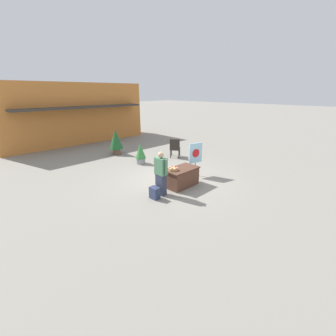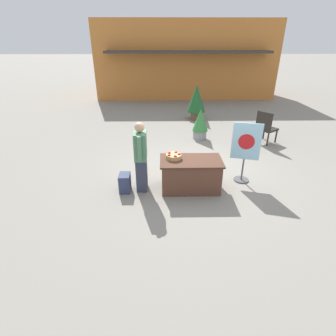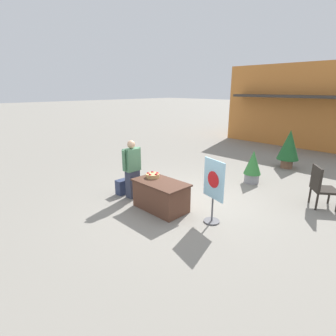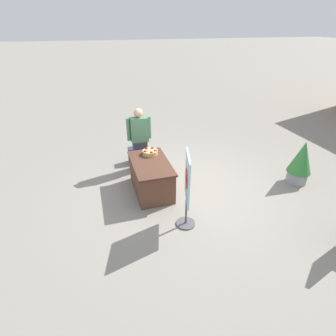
# 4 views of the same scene
# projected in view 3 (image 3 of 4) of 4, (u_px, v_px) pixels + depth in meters

# --- Properties ---
(ground_plane) EXTENTS (120.00, 120.00, 0.00)m
(ground_plane) POSITION_uv_depth(u_px,v_px,m) (183.00, 201.00, 7.01)
(ground_plane) COLOR gray
(storefront_building) EXTENTS (9.98, 4.73, 4.11)m
(storefront_building) POSITION_uv_depth(u_px,v_px,m) (334.00, 106.00, 13.39)
(storefront_building) COLOR #C67533
(storefront_building) RESTS_ON ground_plane
(display_table) EXTENTS (1.39, 0.79, 0.72)m
(display_table) POSITION_uv_depth(u_px,v_px,m) (161.00, 195.00, 6.48)
(display_table) COLOR brown
(display_table) RESTS_ON ground_plane
(apple_basket) EXTENTS (0.35, 0.35, 0.13)m
(apple_basket) POSITION_uv_depth(u_px,v_px,m) (153.00, 175.00, 6.67)
(apple_basket) COLOR tan
(apple_basket) RESTS_ON display_table
(person_visitor) EXTENTS (0.27, 0.61, 1.59)m
(person_visitor) POSITION_uv_depth(u_px,v_px,m) (132.00, 169.00, 7.09)
(person_visitor) COLOR #33384C
(person_visitor) RESTS_ON ground_plane
(backpack) EXTENTS (0.24, 0.34, 0.42)m
(backpack) POSITION_uv_depth(u_px,v_px,m) (122.00, 187.00, 7.47)
(backpack) COLOR #2D3856
(backpack) RESTS_ON ground_plane
(poster_board) EXTENTS (0.64, 0.36, 1.46)m
(poster_board) POSITION_uv_depth(u_px,v_px,m) (213.00, 188.00, 5.70)
(poster_board) COLOR #4C4C51
(poster_board) RESTS_ON ground_plane
(patio_chair) EXTENTS (0.77, 0.77, 1.06)m
(patio_chair) POSITION_uv_depth(u_px,v_px,m) (321.00, 185.00, 6.55)
(patio_chair) COLOR #28231E
(patio_chair) RESTS_ON ground_plane
(potted_plant_near_left) EXTENTS (0.79, 0.79, 1.45)m
(potted_plant_near_left) POSITION_uv_depth(u_px,v_px,m) (289.00, 146.00, 9.76)
(potted_plant_near_left) COLOR brown
(potted_plant_near_left) RESTS_ON ground_plane
(potted_plant_near_right) EXTENTS (0.54, 0.54, 1.05)m
(potted_plant_near_right) POSITION_uv_depth(u_px,v_px,m) (253.00, 166.00, 8.27)
(potted_plant_near_right) COLOR gray
(potted_plant_near_right) RESTS_ON ground_plane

